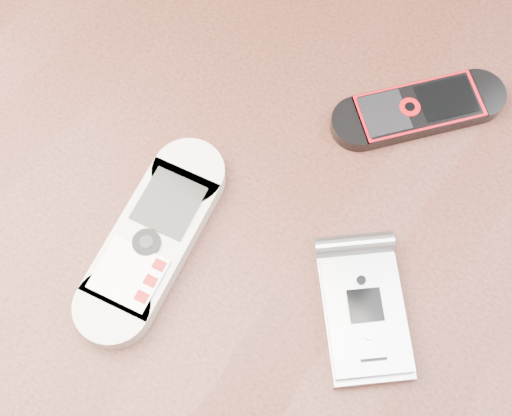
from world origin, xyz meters
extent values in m
plane|color=#472B19|center=(0.00, 0.00, 0.00)|extent=(4.00, 4.00, 0.00)
cube|color=black|center=(0.00, 0.00, 0.73)|extent=(1.20, 0.80, 0.03)
cube|color=white|center=(-0.05, -0.07, 0.76)|extent=(0.08, 0.18, 0.02)
cube|color=black|center=(0.06, 0.15, 0.76)|extent=(0.13, 0.14, 0.01)
cube|color=#B6B6BA|center=(0.12, -0.02, 0.76)|extent=(0.12, 0.13, 0.02)
camera|label=1|loc=(0.12, -0.17, 1.27)|focal=50.00mm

